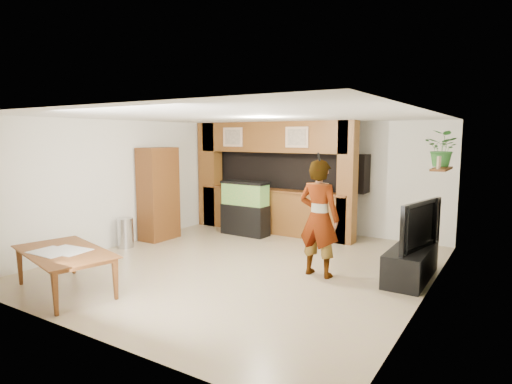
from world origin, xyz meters
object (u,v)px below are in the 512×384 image
Objects in this scene: aquarium at (245,209)px; person at (319,218)px; pantry_cabinet at (158,194)px; dining_table at (63,272)px; television at (413,224)px.

person reaches higher than aquarium.
pantry_cabinet is 1.63× the size of aquarium.
dining_table is (-2.85, -2.69, -0.65)m from person.
pantry_cabinet is 3.43m from dining_table.
television is at bearing 53.21° from dining_table.
pantry_cabinet is 1.06× the size of person.
aquarium is 4.14m from television.
aquarium is 0.94× the size of television.
pantry_cabinet is at bearing -134.11° from aquarium.
person is at bearing 127.62° from television.
pantry_cabinet reaches higher than dining_table.
pantry_cabinet is 4.05m from person.
person is (4.02, -0.46, -0.06)m from pantry_cabinet.
television is at bearing -14.80° from aquarium.
aquarium is at bearing -29.90° from person.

